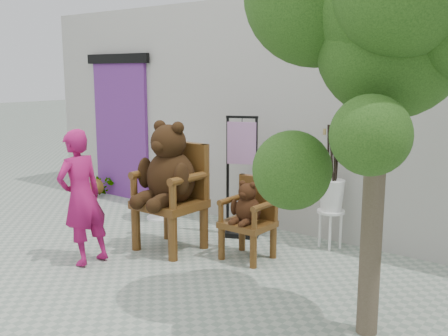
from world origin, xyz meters
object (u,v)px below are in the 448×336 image
at_px(person, 82,197).
at_px(stool_bucket, 331,195).
at_px(chair_big, 170,177).
at_px(display_stand, 242,190).
at_px(chair_small, 249,211).
at_px(tree, 371,15).
at_px(cafe_table, 162,188).

xyz_separation_m(person, stool_bucket, (1.91, 2.06, -0.08)).
relative_size(chair_big, display_stand, 0.99).
relative_size(chair_small, tree, 0.28).
xyz_separation_m(chair_big, tree, (2.57, -0.58, 1.59)).
height_order(display_stand, tree, tree).
relative_size(person, display_stand, 0.95).
xyz_separation_m(display_stand, tree, (2.22, -1.50, 1.86)).
bearing_deg(person, display_stand, 156.34).
distance_m(chair_small, tree, 2.68).
relative_size(chair_big, chair_small, 1.67).
height_order(person, tree, tree).
distance_m(chair_big, person, 1.01).
height_order(chair_big, chair_small, chair_big).
distance_m(chair_big, cafe_table, 1.36).
bearing_deg(display_stand, tree, -58.18).
bearing_deg(chair_big, stool_bucket, 38.85).
relative_size(chair_big, tree, 0.47).
bearing_deg(tree, chair_small, 152.00).
height_order(cafe_table, display_stand, display_stand).
bearing_deg(chair_small, stool_bucket, 57.36).
height_order(chair_small, display_stand, display_stand).
height_order(person, display_stand, display_stand).
bearing_deg(cafe_table, stool_bucket, 7.55).
bearing_deg(chair_small, cafe_table, 164.05).
bearing_deg(chair_big, display_stand, 69.37).
distance_m(chair_big, stool_bucket, 1.88).
relative_size(display_stand, tree, 0.48).
xyz_separation_m(cafe_table, display_stand, (1.33, 0.07, 0.14)).
relative_size(chair_big, stool_bucket, 1.03).
height_order(person, stool_bucket, stool_bucket).
distance_m(chair_small, person, 1.82).
bearing_deg(cafe_table, display_stand, 3.11).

